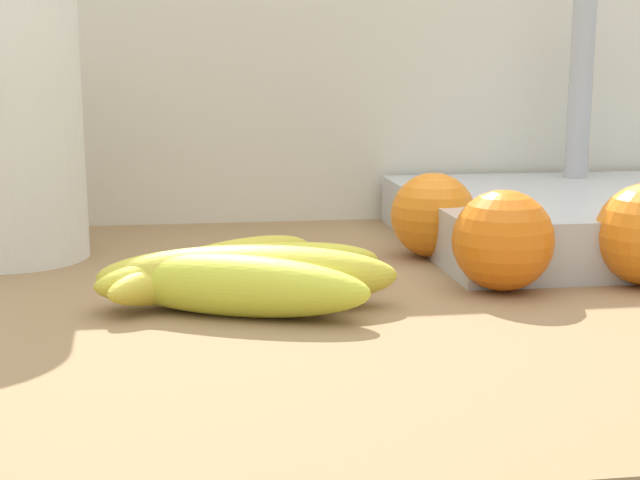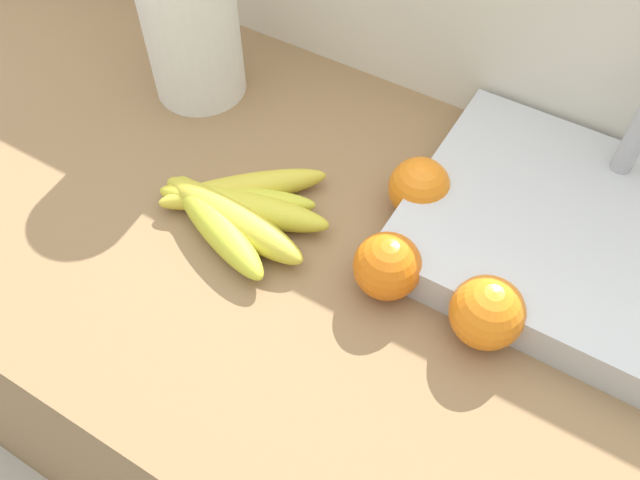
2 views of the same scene
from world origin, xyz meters
The scene contains 8 objects.
counter centered at (0.00, 0.00, 0.47)m, with size 1.45×0.61×0.95m, color olive.
wall_back centered at (0.00, 0.33, 0.65)m, with size 1.85×0.06×1.30m, color silver.
banana_bunch centered at (-0.09, -0.02, 0.97)m, with size 0.21×0.20×0.04m.
orange_back_left centered at (0.11, -0.01, 0.99)m, with size 0.07×0.07×0.07m, color orange.
orange_right centered at (0.22, -0.01, 0.99)m, with size 0.08×0.08×0.08m, color orange.
orange_far_right centered at (0.09, 0.11, 0.98)m, with size 0.07×0.07×0.07m, color orange.
paper_towel_roll centered at (-0.27, 0.16, 1.08)m, with size 0.12×0.12×0.28m.
sink_basin centered at (0.28, 0.15, 0.97)m, with size 0.39×0.30×0.24m.
Camera 2 is at (0.25, -0.39, 1.56)m, focal length 37.06 mm.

